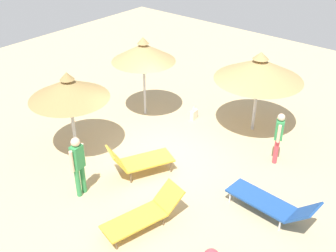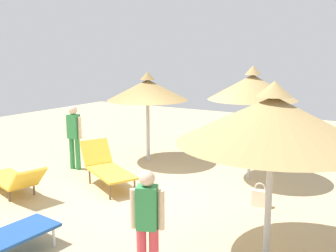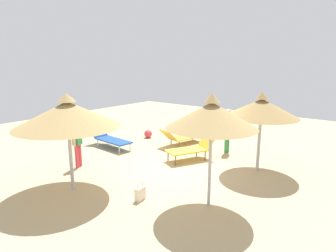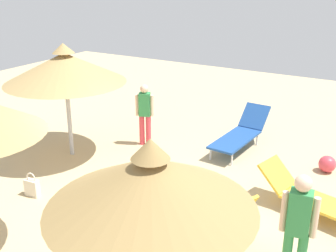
% 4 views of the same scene
% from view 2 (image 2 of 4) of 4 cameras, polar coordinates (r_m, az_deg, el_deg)
% --- Properties ---
extents(ground, '(24.00, 24.00, 0.10)m').
position_cam_2_polar(ground, '(8.41, -3.13, -10.45)').
color(ground, tan).
extents(parasol_umbrella_far_left, '(2.72, 2.72, 2.65)m').
position_cam_2_polar(parasol_umbrella_far_left, '(5.41, 15.68, 0.93)').
color(parasol_umbrella_far_left, '#B2B2B7').
rests_on(parasol_umbrella_far_left, ground).
extents(parasol_umbrella_front, '(2.10, 2.10, 2.75)m').
position_cam_2_polar(parasol_umbrella_front, '(9.04, 12.73, 5.80)').
color(parasol_umbrella_front, '#B2B2B7').
rests_on(parasol_umbrella_front, ground).
extents(parasol_umbrella_center, '(2.26, 2.26, 2.54)m').
position_cam_2_polar(parasol_umbrella_center, '(10.46, -3.13, 5.52)').
color(parasol_umbrella_center, '#B2B2B7').
rests_on(parasol_umbrella_center, ground).
extents(lounge_chair_near_right, '(1.10, 2.09, 0.75)m').
position_cam_2_polar(lounge_chair_near_right, '(8.85, -22.36, -7.48)').
color(lounge_chair_near_right, gold).
rests_on(lounge_chair_near_right, ground).
extents(lounge_chair_far_right, '(1.39, 1.88, 0.95)m').
position_cam_2_polar(lounge_chair_far_right, '(8.81, -9.39, -6.11)').
color(lounge_chair_far_right, gold).
rests_on(lounge_chair_far_right, ground).
extents(person_standing_edge, '(0.31, 0.42, 1.55)m').
position_cam_2_polar(person_standing_edge, '(5.02, -3.16, -14.18)').
color(person_standing_edge, '#D83F4C').
rests_on(person_standing_edge, ground).
extents(person_standing_back, '(0.26, 0.48, 1.70)m').
position_cam_2_polar(person_standing_back, '(10.10, -14.14, -1.06)').
color(person_standing_back, '#338C4C').
rests_on(person_standing_back, ground).
extents(handbag, '(0.16, 0.31, 0.49)m').
position_cam_2_polar(handbag, '(7.83, 13.77, -10.54)').
color(handbag, beige).
rests_on(handbag, ground).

